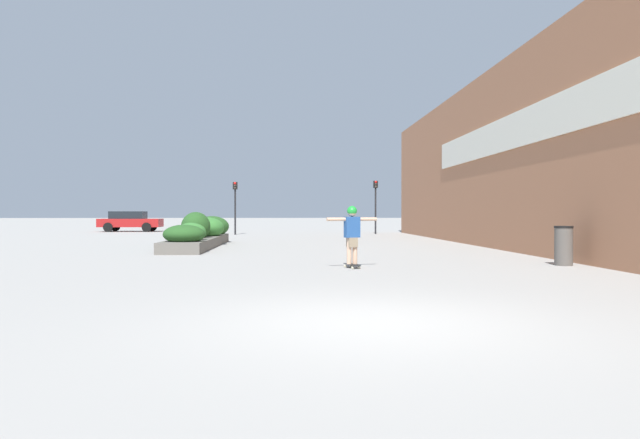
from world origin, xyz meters
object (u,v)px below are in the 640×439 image
at_px(skateboard, 352,265).
at_px(car_center_left, 130,221).
at_px(traffic_light_left, 235,199).
at_px(trash_bin, 564,246).
at_px(skateboarder, 352,229).
at_px(traffic_light_right, 376,198).
at_px(car_leftmost, 492,221).

relative_size(skateboard, car_center_left, 0.15).
relative_size(car_center_left, traffic_light_left, 1.34).
bearing_deg(trash_bin, skateboarder, -175.90).
distance_m(trash_bin, traffic_light_right, 22.04).
bearing_deg(traffic_light_right, skateboarder, -100.01).
distance_m(skateboard, trash_bin, 5.51).
height_order(car_leftmost, traffic_light_left, traffic_light_left).
xyz_separation_m(skateboard, car_center_left, (-13.10, 28.06, 0.70)).
distance_m(skateboard, traffic_light_right, 22.76).
relative_size(traffic_light_left, traffic_light_right, 0.96).
bearing_deg(traffic_light_left, skateboarder, -77.19).
bearing_deg(traffic_light_right, car_center_left, 161.33).
distance_m(trash_bin, car_center_left, 33.33).
xyz_separation_m(car_leftmost, traffic_light_left, (-17.50, -3.86, 1.47)).
relative_size(skateboarder, car_center_left, 0.33).
xyz_separation_m(skateboard, skateboarder, (-0.00, -0.00, 0.89)).
height_order(trash_bin, traffic_light_right, traffic_light_right).
bearing_deg(skateboard, traffic_light_left, 84.44).
distance_m(car_center_left, traffic_light_left, 10.58).
relative_size(trash_bin, traffic_light_right, 0.30).
bearing_deg(skateboarder, car_leftmost, 45.24).
xyz_separation_m(skateboarder, trash_bin, (5.48, 0.39, -0.45)).
xyz_separation_m(skateboard, trash_bin, (5.48, 0.39, 0.44)).
bearing_deg(trash_bin, car_center_left, 123.87).
xyz_separation_m(traffic_light_left, traffic_light_right, (8.84, 0.77, 0.09)).
bearing_deg(car_leftmost, skateboard, 153.61).
distance_m(traffic_light_left, traffic_light_right, 8.87).
height_order(skateboard, car_leftmost, car_leftmost).
xyz_separation_m(trash_bin, traffic_light_right, (-1.54, 21.92, 1.81)).
bearing_deg(skateboard, car_center_left, 96.65).
height_order(skateboard, skateboarder, skateboarder).
distance_m(skateboarder, traffic_light_left, 22.13).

